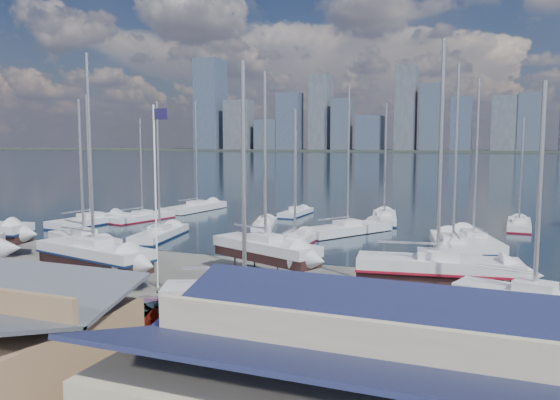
% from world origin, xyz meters
% --- Properties ---
extents(ground, '(1400.00, 1400.00, 0.00)m').
position_xyz_m(ground, '(0.00, -10.00, 0.00)').
color(ground, '#605E59').
rests_on(ground, ground).
extents(water, '(1400.00, 600.00, 0.40)m').
position_xyz_m(water, '(0.00, 300.00, -0.15)').
color(water, '#172335').
rests_on(water, ground).
extents(far_shore, '(1400.00, 80.00, 2.20)m').
position_xyz_m(far_shore, '(0.00, 560.00, 1.10)').
color(far_shore, '#2D332D').
rests_on(far_shore, ground).
extents(skyline, '(639.14, 43.80, 107.69)m').
position_xyz_m(skyline, '(-7.83, 553.76, 39.09)').
color(skyline, '#475166').
rests_on(skyline, far_shore).
extents(shed_blue, '(13.65, 9.45, 4.71)m').
position_xyz_m(shed_blue, '(16.00, -26.00, 2.42)').
color(shed_blue, '#BFB293').
rests_on(shed_blue, ground).
extents(sailboat_cradle_2, '(8.21, 4.97, 13.19)m').
position_xyz_m(sailboat_cradle_2, '(-10.29, -7.29, 1.93)').
color(sailboat_cradle_2, '#2D2D33').
rests_on(sailboat_cradle_2, ground).
extents(sailboat_cradle_3, '(10.13, 4.89, 15.80)m').
position_xyz_m(sailboat_cradle_3, '(-5.70, -11.51, 2.06)').
color(sailboat_cradle_3, '#2D2D33').
rests_on(sailboat_cradle_3, ground).
extents(sailboat_cradle_4, '(9.32, 5.81, 14.85)m').
position_xyz_m(sailboat_cradle_4, '(4.57, -5.14, 2.02)').
color(sailboat_cradle_4, '#2D2D33').
rests_on(sailboat_cradle_4, ground).
extents(sailboat_cradle_5, '(8.70, 5.41, 13.81)m').
position_xyz_m(sailboat_cradle_5, '(8.36, -16.69, 1.96)').
color(sailboat_cradle_5, '#2D2D33').
rests_on(sailboat_cradle_5, ground).
extents(sailboat_cradle_6, '(10.13, 4.22, 15.89)m').
position_xyz_m(sailboat_cradle_6, '(17.00, -7.34, 2.06)').
color(sailboat_cradle_6, '#2D2D33').
rests_on(sailboat_cradle_6, ground).
extents(sailboat_cradle_7, '(7.96, 4.37, 12.78)m').
position_xyz_m(sailboat_cradle_7, '(22.16, -12.06, 1.91)').
color(sailboat_cradle_7, '#2D2D33').
rests_on(sailboat_cradle_7, ground).
extents(sailboat_moored_0, '(4.63, 11.13, 16.13)m').
position_xyz_m(sailboat_moored_0, '(-24.65, 10.08, 0.31)').
color(sailboat_moored_0, black).
rests_on(sailboat_moored_0, water).
extents(sailboat_moored_1, '(4.44, 9.32, 13.43)m').
position_xyz_m(sailboat_moored_1, '(-21.01, 15.31, 0.31)').
color(sailboat_moored_1, black).
rests_on(sailboat_moored_1, water).
extents(sailboat_moored_2, '(4.14, 11.12, 16.40)m').
position_xyz_m(sailboat_moored_2, '(-19.73, 26.58, 0.32)').
color(sailboat_moored_2, black).
rests_on(sailboat_moored_2, water).
extents(sailboat_moored_3, '(4.52, 10.09, 14.58)m').
position_xyz_m(sailboat_moored_3, '(-11.72, 5.36, 0.31)').
color(sailboat_moored_3, black).
rests_on(sailboat_moored_3, water).
extents(sailboat_moored_4, '(4.55, 8.38, 12.18)m').
position_xyz_m(sailboat_moored_4, '(-4.60, 16.03, 0.33)').
color(sailboat_moored_4, black).
rests_on(sailboat_moored_4, water).
extents(sailboat_moored_5, '(2.41, 8.04, 11.95)m').
position_xyz_m(sailboat_moored_5, '(-4.77, 27.11, 0.31)').
color(sailboat_moored_5, black).
rests_on(sailboat_moored_5, water).
extents(sailboat_moored_6, '(2.70, 9.11, 13.55)m').
position_xyz_m(sailboat_moored_6, '(2.47, 6.93, 0.31)').
color(sailboat_moored_6, black).
rests_on(sailboat_moored_6, water).
extents(sailboat_moored_7, '(8.23, 11.01, 16.57)m').
position_xyz_m(sailboat_moored_7, '(5.50, 15.12, 0.32)').
color(sailboat_moored_7, black).
rests_on(sailboat_moored_7, water).
extents(sailboat_moored_8, '(4.72, 10.58, 15.29)m').
position_xyz_m(sailboat_moored_8, '(7.41, 25.74, 0.31)').
color(sailboat_moored_8, black).
rests_on(sailboat_moored_8, water).
extents(sailboat_moored_9, '(5.23, 11.98, 17.50)m').
position_xyz_m(sailboat_moored_9, '(16.77, 9.29, 0.32)').
color(sailboat_moored_9, black).
rests_on(sailboat_moored_9, water).
extents(sailboat_moored_10, '(6.21, 11.44, 16.48)m').
position_xyz_m(sailboat_moored_10, '(18.36, 13.13, 0.31)').
color(sailboat_moored_10, black).
rests_on(sailboat_moored_10, water).
extents(sailboat_moored_11, '(2.78, 8.96, 13.28)m').
position_xyz_m(sailboat_moored_11, '(22.80, 26.17, 0.31)').
color(sailboat_moored_11, black).
rests_on(sailboat_moored_11, water).
extents(car_c, '(3.89, 5.89, 1.50)m').
position_xyz_m(car_c, '(2.98, -19.31, 0.75)').
color(car_c, gray).
rests_on(car_c, ground).
extents(car_d, '(3.26, 5.43, 1.47)m').
position_xyz_m(car_d, '(2.67, -18.14, 0.74)').
color(car_d, gray).
rests_on(car_d, ground).
extents(flagpole, '(1.08, 0.12, 12.29)m').
position_xyz_m(flagpole, '(-0.89, -10.81, 7.09)').
color(flagpole, white).
rests_on(flagpole, ground).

